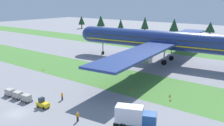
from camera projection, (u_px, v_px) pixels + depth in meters
name	position (u px, v px, depth m)	size (l,w,h in m)	color
ground_plane	(16.00, 114.00, 45.82)	(400.00, 400.00, 0.00)	gray
grass_strip_near	(111.00, 77.00, 67.96)	(320.00, 17.92, 0.01)	#4C8438
grass_strip_far	(180.00, 50.00, 104.77)	(320.00, 17.92, 0.01)	#4C8438
airliner	(163.00, 40.00, 82.74)	(66.42, 81.68, 21.04)	navy
baggage_tug	(43.00, 104.00, 48.27)	(2.66, 1.44, 1.97)	yellow
cargo_dolly_lead	(26.00, 97.00, 51.00)	(2.28, 1.61, 1.55)	#A3A3A8
cargo_dolly_second	(18.00, 95.00, 52.59)	(2.28, 1.61, 1.55)	#A3A3A8
cargo_dolly_third	(10.00, 92.00, 54.18)	(2.28, 1.61, 1.55)	#A3A3A8
catering_truck	(135.00, 116.00, 40.54)	(7.30, 4.84, 3.58)	#1E4C8E
ground_crew_marshaller	(62.00, 96.00, 51.86)	(0.56, 0.36, 1.74)	black
ground_crew_loader	(78.00, 116.00, 42.70)	(0.36, 0.54, 1.74)	black
taxiway_marker_0	(131.00, 89.00, 57.78)	(0.44, 0.44, 0.69)	orange
taxiway_marker_1	(170.00, 100.00, 51.43)	(0.44, 0.44, 0.47)	orange
taxiway_marker_2	(43.00, 70.00, 73.96)	(0.44, 0.44, 0.46)	orange
taxiway_marker_3	(170.00, 95.00, 53.63)	(0.44, 0.44, 0.70)	orange
distant_tree_line	(220.00, 28.00, 126.64)	(191.10, 10.70, 12.06)	#4C3823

